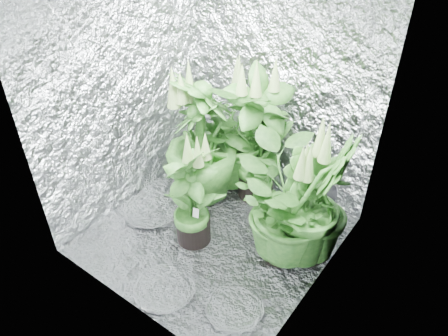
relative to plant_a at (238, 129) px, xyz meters
name	(u,v)px	position (x,y,z in m)	size (l,w,h in m)	color
ground	(215,234)	(0.25, -0.64, -0.50)	(1.60, 1.60, 0.00)	silver
walls	(213,116)	(0.25, -0.64, 0.50)	(1.62, 1.62, 2.00)	silver
plant_a	(238,129)	(0.00, 0.00, 0.00)	(1.02, 1.02, 1.06)	black
plant_b	(259,139)	(0.24, -0.07, 0.03)	(0.78, 0.78, 1.16)	black
plant_c	(315,202)	(0.89, -0.41, -0.02)	(0.67, 0.67, 1.04)	black
plant_d	(202,142)	(-0.11, -0.33, 0.01)	(0.78, 0.78, 1.12)	black
plant_e	(285,209)	(0.74, -0.52, -0.08)	(0.89, 0.89, 0.90)	black
plant_f	(192,196)	(0.16, -0.77, -0.09)	(0.51, 0.51, 0.90)	black
circulation_fan	(321,211)	(0.83, -0.12, -0.34)	(0.21, 0.32, 0.39)	black
plant_label	(196,213)	(0.21, -0.80, -0.20)	(0.04, 0.01, 0.07)	white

